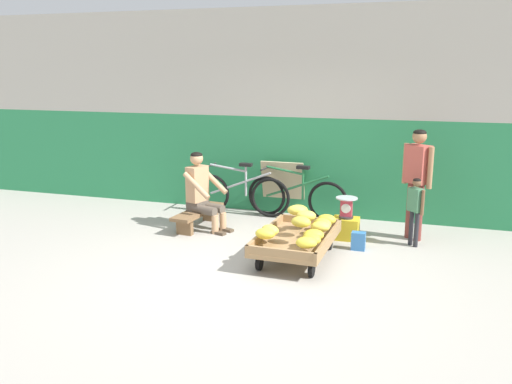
% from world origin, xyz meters
% --- Properties ---
extents(ground_plane, '(80.00, 80.00, 0.00)m').
position_xyz_m(ground_plane, '(0.00, 0.00, 0.00)').
color(ground_plane, '#A39E93').
extents(back_wall, '(16.00, 0.30, 3.25)m').
position_xyz_m(back_wall, '(0.00, 2.91, 1.63)').
color(back_wall, '#287F4C').
rests_on(back_wall, ground).
extents(banana_cart, '(0.89, 1.47, 0.36)m').
position_xyz_m(banana_cart, '(0.48, 0.70, 0.24)').
color(banana_cart, '#99754C').
rests_on(banana_cart, ground).
extents(banana_pile, '(0.84, 1.22, 0.26)m').
position_xyz_m(banana_pile, '(0.57, 0.67, 0.46)').
color(banana_pile, yellow).
rests_on(banana_pile, banana_cart).
extents(low_bench, '(0.42, 1.13, 0.27)m').
position_xyz_m(low_bench, '(-1.23, 1.58, 0.20)').
color(low_bench, brown).
rests_on(low_bench, ground).
extents(vendor_seated, '(0.73, 0.60, 1.14)m').
position_xyz_m(vendor_seated, '(-1.15, 1.55, 0.57)').
color(vendor_seated, tan).
rests_on(vendor_seated, ground).
extents(plastic_crate, '(0.36, 0.28, 0.30)m').
position_xyz_m(plastic_crate, '(0.95, 1.69, 0.15)').
color(plastic_crate, gold).
rests_on(plastic_crate, ground).
extents(weighing_scale, '(0.30, 0.30, 0.29)m').
position_xyz_m(weighing_scale, '(0.95, 1.69, 0.45)').
color(weighing_scale, '#28282D').
rests_on(weighing_scale, plastic_crate).
extents(bicycle_near_left, '(1.66, 0.48, 0.86)m').
position_xyz_m(bicycle_near_left, '(-0.87, 2.44, 0.35)').
color(bicycle_near_left, black).
rests_on(bicycle_near_left, ground).
extents(bicycle_far_left, '(1.66, 0.48, 0.86)m').
position_xyz_m(bicycle_far_left, '(0.05, 2.50, 0.35)').
color(bicycle_far_left, black).
rests_on(bicycle_far_left, ground).
extents(sign_board, '(0.70, 0.25, 0.88)m').
position_xyz_m(sign_board, '(-0.23, 2.73, 0.44)').
color(sign_board, '#C6B289').
rests_on(sign_board, ground).
extents(customer_adult, '(0.40, 0.36, 1.53)m').
position_xyz_m(customer_adult, '(1.84, 1.97, 0.95)').
color(customer_adult, brown).
rests_on(customer_adult, ground).
extents(customer_child, '(0.22, 0.22, 0.93)m').
position_xyz_m(customer_child, '(1.85, 1.66, 0.57)').
color(customer_child, '#232328').
rests_on(customer_child, ground).
extents(shopping_bag, '(0.18, 0.12, 0.24)m').
position_xyz_m(shopping_bag, '(1.17, 1.28, 0.12)').
color(shopping_bag, '#3370B7').
rests_on(shopping_bag, ground).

